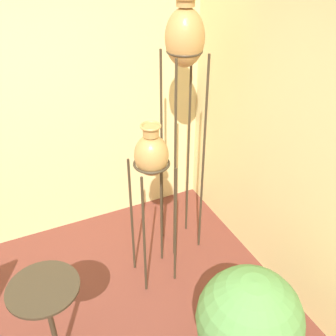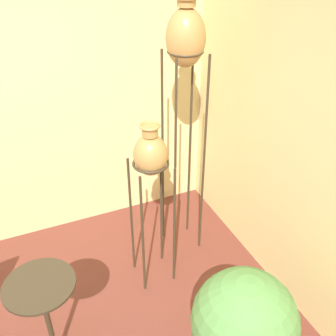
% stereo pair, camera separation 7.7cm
% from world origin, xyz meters
% --- Properties ---
extents(vase_stand_tall, '(0.29, 0.29, 2.18)m').
position_xyz_m(vase_stand_tall, '(1.40, 1.21, 1.84)').
color(vase_stand_tall, '#382D1E').
rests_on(vase_stand_tall, ground_plane).
extents(vase_stand_medium, '(0.28, 0.28, 1.43)m').
position_xyz_m(vase_stand_medium, '(1.01, 0.94, 1.15)').
color(vase_stand_medium, '#382D1E').
rests_on(vase_stand_medium, ground_plane).
extents(side_table, '(0.44, 0.44, 0.75)m').
position_xyz_m(side_table, '(0.09, 0.48, 0.54)').
color(side_table, '#382D1E').
rests_on(side_table, ground_plane).
extents(potted_plant, '(0.66, 0.66, 0.86)m').
position_xyz_m(potted_plant, '(1.20, -0.11, 0.50)').
color(potted_plant, '#B26647').
rests_on(potted_plant, ground_plane).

